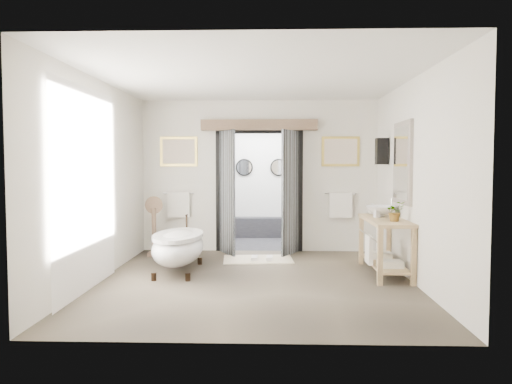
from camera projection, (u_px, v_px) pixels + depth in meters
ground_plane at (255, 281)px, 7.17m from camera, size 5.00×5.00×0.00m
room_shell at (252, 151)px, 6.96m from camera, size 4.52×5.02×2.91m
shower_room at (261, 199)px, 11.11m from camera, size 2.22×2.01×2.51m
back_wall_dressing at (259, 170)px, 9.39m from camera, size 3.82×0.77×2.52m
clawfoot_tub at (178, 246)px, 7.75m from camera, size 0.75×1.68×0.82m
vanity at (384, 241)px, 7.60m from camera, size 0.57×1.60×0.85m
pedestal_mirror at (154, 230)px, 9.08m from camera, size 0.32×0.21×1.10m
rug at (258, 259)px, 8.76m from camera, size 1.26×0.89×0.01m
slippers at (262, 258)px, 8.70m from camera, size 0.38×0.29×0.05m
basin at (381, 211)px, 7.89m from camera, size 0.57×0.57×0.17m
plant at (395, 211)px, 7.23m from camera, size 0.32×0.30×0.29m
soap_bottle_a at (377, 212)px, 7.74m from camera, size 0.10×0.10×0.18m
soap_bottle_b at (372, 209)px, 8.29m from camera, size 0.16×0.16×0.18m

